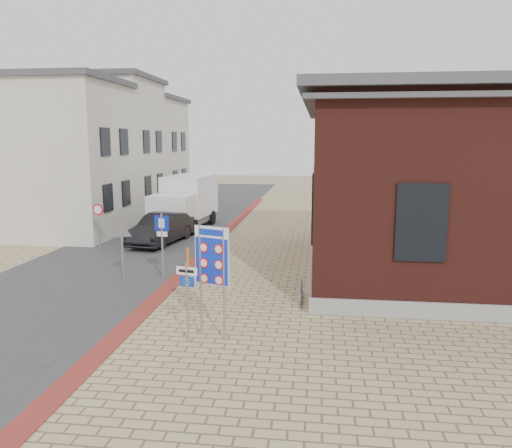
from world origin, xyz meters
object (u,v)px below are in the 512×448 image
at_px(parking_sign, 162,235).
at_px(sedan, 161,229).
at_px(box_truck, 185,202).
at_px(border_sign, 212,258).
at_px(essen_sign, 187,291).
at_px(bollard, 188,261).

bearing_deg(parking_sign, sedan, 113.76).
distance_m(box_truck, border_sign, 16.73).
bearing_deg(essen_sign, parking_sign, 125.47).
xyz_separation_m(parking_sign, bollard, (0.63, 1.10, -1.18)).
relative_size(essen_sign, parking_sign, 0.84).
distance_m(border_sign, parking_sign, 5.83).
relative_size(sedan, essen_sign, 2.18).
distance_m(sedan, bollard, 6.00).
distance_m(essen_sign, parking_sign, 5.91).
relative_size(sedan, box_truck, 0.76).
relative_size(box_truck, border_sign, 2.03).
xyz_separation_m(essen_sign, parking_sign, (-2.37, 5.40, 0.33)).
distance_m(box_truck, bollard, 10.26).
relative_size(border_sign, essen_sign, 1.40).
distance_m(sedan, box_truck, 4.58).
bearing_deg(border_sign, parking_sign, 140.94).
bearing_deg(parking_sign, border_sign, -54.35).
bearing_deg(bollard, border_sign, -69.39).
xyz_separation_m(box_truck, essen_sign, (4.49, -16.32, -0.21)).
relative_size(sedan, border_sign, 1.55).
height_order(parking_sign, bollard, parking_sign).
bearing_deg(bollard, sedan, 117.55).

